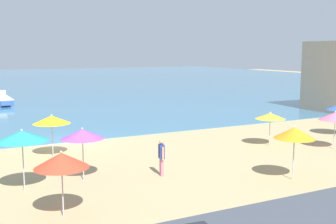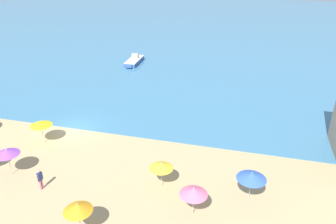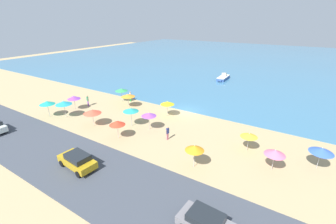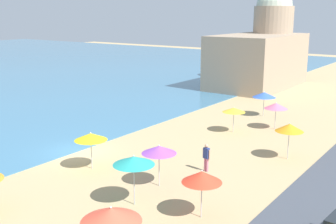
% 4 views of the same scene
% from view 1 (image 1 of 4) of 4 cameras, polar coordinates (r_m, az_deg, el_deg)
% --- Properties ---
extents(ground_plane, '(160.00, 160.00, 0.00)m').
position_cam_1_polar(ground_plane, '(27.33, -13.52, -4.06)').
color(ground_plane, tan).
extents(beach_umbrella_3, '(2.01, 2.01, 2.34)m').
position_cam_1_polar(beach_umbrella_3, '(23.62, -15.48, -1.00)').
color(beach_umbrella_3, '#B2B2B7').
rests_on(beach_umbrella_3, ground_plane).
extents(beach_umbrella_6, '(1.92, 1.92, 2.38)m').
position_cam_1_polar(beach_umbrella_6, '(18.96, -11.52, -2.94)').
color(beach_umbrella_6, '#B2B2B7').
rests_on(beach_umbrella_6, ground_plane).
extents(beach_umbrella_7, '(2.07, 2.07, 2.61)m').
position_cam_1_polar(beach_umbrella_7, '(18.02, -19.18, -3.10)').
color(beach_umbrella_7, '#B2B2B7').
rests_on(beach_umbrella_7, ground_plane).
extents(beach_umbrella_8, '(1.82, 1.82, 2.46)m').
position_cam_1_polar(beach_umbrella_8, '(19.47, 16.76, -2.73)').
color(beach_umbrella_8, '#B2B2B7').
rests_on(beach_umbrella_8, ground_plane).
extents(beach_umbrella_9, '(1.82, 1.82, 2.09)m').
position_cam_1_polar(beach_umbrella_9, '(26.16, 13.68, -0.53)').
color(beach_umbrella_9, '#B2B2B7').
rests_on(beach_umbrella_9, ground_plane).
extents(beach_umbrella_10, '(1.90, 1.90, 2.25)m').
position_cam_1_polar(beach_umbrella_10, '(26.51, 21.72, -0.53)').
color(beach_umbrella_10, '#B2B2B7').
rests_on(beach_umbrella_10, ground_plane).
extents(beach_umbrella_12, '(1.89, 1.89, 2.36)m').
position_cam_1_polar(beach_umbrella_12, '(14.94, -14.23, -6.36)').
color(beach_umbrella_12, '#B2B2B7').
rests_on(beach_umbrella_12, ground_plane).
extents(bather_2, '(0.28, 0.56, 1.72)m').
position_cam_1_polar(bather_2, '(19.48, -0.89, -5.89)').
color(bather_2, '#CE6D85').
rests_on(bather_2, ground_plane).
extents(skiff_nearshore, '(1.94, 5.52, 1.46)m').
position_cam_1_polar(skiff_nearshore, '(48.39, -21.59, 1.45)').
color(skiff_nearshore, '#365999').
rests_on(skiff_nearshore, sea).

